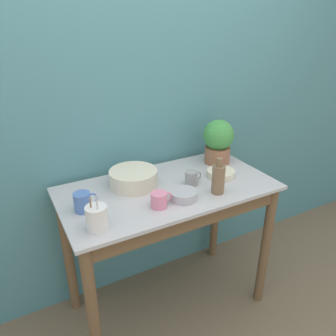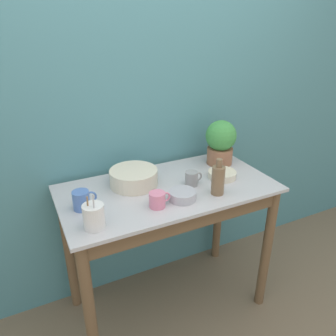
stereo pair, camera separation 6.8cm
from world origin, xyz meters
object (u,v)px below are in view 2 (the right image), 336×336
(potted_plant, at_px, (221,141))
(mug_grey, at_px, (192,178))
(bowl_wash_large, at_px, (134,177))
(bowl_small_cream, at_px, (222,174))
(utensil_cup, at_px, (94,216))
(mug_blue, at_px, (82,200))
(mug_pink, at_px, (158,200))
(bowl_small_steel, at_px, (182,195))
(bottle_tall, at_px, (218,180))

(potted_plant, distance_m, mug_grey, 0.39)
(potted_plant, bearing_deg, bowl_wash_large, -176.22)
(bowl_small_cream, bearing_deg, utensil_cup, -168.24)
(mug_grey, bearing_deg, potted_plant, 30.77)
(mug_blue, height_order, utensil_cup, utensil_cup)
(bowl_wash_large, height_order, utensil_cup, utensil_cup)
(mug_grey, bearing_deg, bowl_wash_large, 153.36)
(mug_pink, xyz_separation_m, utensil_cup, (-0.34, -0.04, 0.02))
(bowl_small_cream, height_order, utensil_cup, utensil_cup)
(bowl_small_cream, relative_size, utensil_cup, 0.90)
(mug_pink, bearing_deg, bowl_small_steel, 2.99)
(bottle_tall, relative_size, bowl_small_steel, 1.41)
(mug_pink, relative_size, bowl_small_steel, 0.80)
(potted_plant, height_order, mug_pink, potted_plant)
(bottle_tall, xyz_separation_m, bowl_small_cream, (0.14, 0.15, -0.07))
(bottle_tall, xyz_separation_m, mug_pink, (-0.35, 0.02, -0.05))
(bowl_small_steel, bearing_deg, bottle_tall, -8.12)
(utensil_cup, bearing_deg, bowl_small_cream, 11.76)
(bowl_small_steel, bearing_deg, mug_pink, -177.01)
(bowl_small_steel, bearing_deg, bowl_wash_large, 122.62)
(mug_grey, distance_m, bowl_small_steel, 0.17)
(bowl_small_cream, bearing_deg, bottle_tall, -131.89)
(utensil_cup, bearing_deg, mug_grey, 15.31)
(bowl_small_steel, xyz_separation_m, bowl_small_cream, (0.34, 0.12, -0.00))
(bowl_wash_large, bearing_deg, bowl_small_steel, -57.38)
(mug_blue, relative_size, mug_pink, 1.05)
(bowl_small_cream, bearing_deg, mug_pink, -164.80)
(bowl_wash_large, xyz_separation_m, bowl_small_steel, (0.17, -0.27, -0.02))
(mug_blue, bearing_deg, bowl_small_cream, -1.00)
(mug_pink, distance_m, utensil_cup, 0.34)
(bowl_wash_large, relative_size, mug_pink, 2.36)
(bowl_wash_large, distance_m, mug_blue, 0.35)
(bowl_small_steel, bearing_deg, potted_plant, 34.90)
(potted_plant, height_order, bowl_wash_large, potted_plant)
(utensil_cup, bearing_deg, bowl_small_steel, 5.53)
(mug_blue, bearing_deg, bowl_small_steel, -15.61)
(bottle_tall, distance_m, utensil_cup, 0.69)
(bowl_wash_large, xyz_separation_m, mug_pink, (0.02, -0.28, -0.01))
(bowl_wash_large, bearing_deg, mug_grey, -26.64)
(potted_plant, bearing_deg, bowl_small_cream, -119.60)
(mug_pink, height_order, bowl_small_cream, mug_pink)
(potted_plant, distance_m, bottle_tall, 0.42)
(mug_blue, distance_m, bowl_small_cream, 0.84)
(potted_plant, bearing_deg, bottle_tall, -125.63)
(bowl_wash_large, bearing_deg, potted_plant, 3.78)
(bowl_small_steel, xyz_separation_m, utensil_cup, (-0.49, -0.05, 0.04))
(potted_plant, height_order, bowl_small_steel, potted_plant)
(mug_blue, relative_size, utensil_cup, 0.65)
(potted_plant, xyz_separation_m, utensil_cup, (-0.93, -0.36, -0.09))
(potted_plant, bearing_deg, mug_grey, -149.23)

